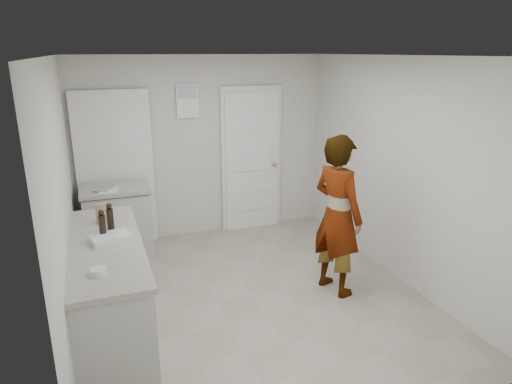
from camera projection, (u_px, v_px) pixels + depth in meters
name	position (u px, v px, depth m)	size (l,w,h in m)	color
ground	(252.00, 296.00, 4.95)	(4.00, 4.00, 0.00)	gray
room_shell	(192.00, 165.00, 6.33)	(4.00, 4.00, 4.00)	beige
main_counter	(110.00, 293.00, 4.16)	(0.64, 1.96, 0.93)	beige
side_counter	(118.00, 225.00, 5.80)	(0.84, 0.61, 0.93)	beige
person	(337.00, 216.00, 4.83)	(0.64, 0.42, 1.74)	silver
cake_mix_box	(103.00, 213.00, 4.46)	(0.12, 0.06, 0.20)	#886344
spice_jar	(104.00, 213.00, 4.64)	(0.05, 0.05, 0.08)	tan
oil_cruet_a	(110.00, 217.00, 4.29)	(0.06, 0.06, 0.26)	black
oil_cruet_b	(102.00, 225.00, 4.06)	(0.06, 0.06, 0.28)	black
baking_dish	(110.00, 238.00, 4.04)	(0.37, 0.30, 0.06)	silver
egg_bowl	(99.00, 272.00, 3.44)	(0.12, 0.12, 0.05)	silver
papers	(109.00, 190.00, 5.53)	(0.22, 0.28, 0.01)	white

